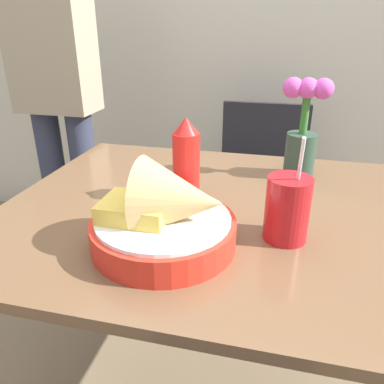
{
  "coord_description": "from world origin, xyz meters",
  "views": [
    {
      "loc": [
        0.16,
        -0.82,
        1.17
      ],
      "look_at": [
        -0.03,
        -0.06,
        0.82
      ],
      "focal_mm": 35.0,
      "sensor_mm": 36.0,
      "label": 1
    }
  ],
  "objects_px": {
    "flower_vase": "(303,132)",
    "person_standing": "(54,70)",
    "chair_far_window": "(260,179)",
    "food_basket": "(169,217)",
    "ketchup_bottle": "(186,162)",
    "drink_cup": "(287,211)"
  },
  "relations": [
    {
      "from": "food_basket",
      "to": "flower_vase",
      "type": "relative_size",
      "value": 1.04
    },
    {
      "from": "drink_cup",
      "to": "flower_vase",
      "type": "bearing_deg",
      "value": 84.94
    },
    {
      "from": "person_standing",
      "to": "flower_vase",
      "type": "bearing_deg",
      "value": -18.5
    },
    {
      "from": "food_basket",
      "to": "flower_vase",
      "type": "height_order",
      "value": "flower_vase"
    },
    {
      "from": "flower_vase",
      "to": "person_standing",
      "type": "relative_size",
      "value": 0.16
    },
    {
      "from": "chair_far_window",
      "to": "person_standing",
      "type": "distance_m",
      "value": 1.01
    },
    {
      "from": "ketchup_bottle",
      "to": "person_standing",
      "type": "xyz_separation_m",
      "value": [
        -0.69,
        0.57,
        0.14
      ]
    },
    {
      "from": "chair_far_window",
      "to": "flower_vase",
      "type": "xyz_separation_m",
      "value": [
        0.13,
        -0.58,
        0.39
      ]
    },
    {
      "from": "ketchup_bottle",
      "to": "food_basket",
      "type": "bearing_deg",
      "value": -84.88
    },
    {
      "from": "chair_far_window",
      "to": "person_standing",
      "type": "xyz_separation_m",
      "value": [
        -0.84,
        -0.26,
        0.5
      ]
    },
    {
      "from": "food_basket",
      "to": "person_standing",
      "type": "relative_size",
      "value": 0.17
    },
    {
      "from": "food_basket",
      "to": "drink_cup",
      "type": "bearing_deg",
      "value": 20.39
    },
    {
      "from": "flower_vase",
      "to": "drink_cup",
      "type": "bearing_deg",
      "value": -95.06
    },
    {
      "from": "chair_far_window",
      "to": "person_standing",
      "type": "bearing_deg",
      "value": -163.0
    },
    {
      "from": "food_basket",
      "to": "drink_cup",
      "type": "relative_size",
      "value": 1.28
    },
    {
      "from": "ketchup_bottle",
      "to": "person_standing",
      "type": "relative_size",
      "value": 0.12
    },
    {
      "from": "chair_far_window",
      "to": "food_basket",
      "type": "distance_m",
      "value": 1.1
    },
    {
      "from": "chair_far_window",
      "to": "food_basket",
      "type": "height_order",
      "value": "food_basket"
    },
    {
      "from": "food_basket",
      "to": "person_standing",
      "type": "height_order",
      "value": "person_standing"
    },
    {
      "from": "chair_far_window",
      "to": "ketchup_bottle",
      "type": "distance_m",
      "value": 0.91
    },
    {
      "from": "food_basket",
      "to": "person_standing",
      "type": "distance_m",
      "value": 1.07
    },
    {
      "from": "ketchup_bottle",
      "to": "flower_vase",
      "type": "height_order",
      "value": "flower_vase"
    }
  ]
}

